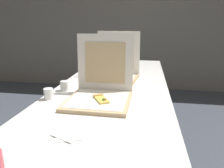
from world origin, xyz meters
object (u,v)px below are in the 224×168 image
Objects in this scene: table at (113,91)px; cup_white_near_left at (49,94)px; cup_white_far at (95,70)px; napkin_pile at (71,133)px; pizza_box_middle at (114,73)px; cup_white_near_center at (65,86)px; pizza_box_front at (100,92)px.

cup_white_near_left is at bearing -132.92° from table.
cup_white_far is (0.12, 0.76, 0.00)m from cup_white_near_left.
table is 0.79m from napkin_pile.
pizza_box_middle is 0.49m from cup_white_near_center.
pizza_box_front is 0.44m from napkin_pile.
pizza_box_middle is at bearing 95.40° from table.
cup_white_near_left is (-0.33, -0.04, -0.02)m from pizza_box_front.
cup_white_near_center is at bearing 113.74° from napkin_pile.
pizza_box_front is at bearing -26.72° from cup_white_near_center.
cup_white_near_center is at bearing -122.49° from pizza_box_middle.
cup_white_far is 1.00× the size of cup_white_near_center.
cup_white_near_left is at bearing -114.69° from pizza_box_middle.
cup_white_near_left is at bearing -100.80° from cup_white_near_center.
cup_white_near_center is at bearing -148.11° from table.
cup_white_far is at bearing 144.95° from pizza_box_middle.
cup_white_near_left and cup_white_far have the same top height.
napkin_pile is at bearing -81.57° from cup_white_far.
pizza_box_front reaches higher than napkin_pile.
napkin_pile is (-0.04, -0.44, -0.05)m from pizza_box_front.
cup_white_near_left is 0.50m from napkin_pile.
cup_white_near_left is at bearing -99.04° from cup_white_far.
pizza_box_middle is 5.99× the size of cup_white_near_center.
napkin_pile is (0.17, -1.16, -0.03)m from cup_white_far.
cup_white_near_left and cup_white_near_center have the same top height.
pizza_box_front reaches higher than table.
pizza_box_middle is at bearing 89.45° from pizza_box_front.
pizza_box_front reaches higher than cup_white_near_center.
napkin_pile is at bearing -94.44° from pizza_box_front.
pizza_box_middle is 5.99× the size of cup_white_near_left.
pizza_box_middle is (0.01, 0.53, -0.00)m from pizza_box_front.
cup_white_near_center is at bearing -98.47° from cup_white_far.
cup_white_near_left is 1.00× the size of cup_white_far.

